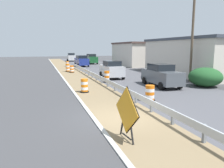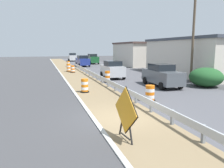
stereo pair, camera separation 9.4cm
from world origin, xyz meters
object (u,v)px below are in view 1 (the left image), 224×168
car_trailing_near_lane (161,75)px  car_lead_far_lane (112,69)px  traffic_barrel_close (84,86)px  utility_pole_near (193,33)px  warning_sign_diamond (127,112)px  car_mid_far_lane (91,59)px  traffic_barrel_far (68,68)px  car_trailing_far_lane (71,57)px  traffic_barrel_mid (107,77)px  traffic_barrel_nearest (150,94)px  traffic_barrel_farther (72,69)px  traffic_barrel_farthest (67,64)px  car_lead_near_lane (82,61)px

car_trailing_near_lane → car_lead_far_lane: car_trailing_near_lane is taller
traffic_barrel_close → utility_pole_near: (11.32, 2.16, 4.39)m
warning_sign_diamond → car_mid_far_lane: 39.39m
car_trailing_near_lane → warning_sign_diamond: bearing=-34.9°
traffic_barrel_close → traffic_barrel_far: bearing=88.0°
car_trailing_far_lane → utility_pole_near: bearing=-167.5°
traffic_barrel_mid → car_mid_far_lane: (4.15, 25.28, 0.54)m
traffic_barrel_nearest → traffic_barrel_farther: 18.23m
traffic_barrel_far → utility_pole_near: utility_pole_near is taller
car_trailing_near_lane → utility_pole_near: utility_pole_near is taller
traffic_barrel_nearest → traffic_barrel_farthest: traffic_barrel_nearest is taller
traffic_barrel_nearest → car_lead_near_lane: 28.08m
utility_pole_near → warning_sign_diamond: bearing=-135.3°
traffic_barrel_nearest → traffic_barrel_far: bearing=98.7°
car_mid_far_lane → warning_sign_diamond: bearing=-13.0°
traffic_barrel_close → traffic_barrel_farther: 14.00m
car_lead_near_lane → car_trailing_far_lane: car_trailing_far_lane is taller
warning_sign_diamond → car_trailing_near_lane: bearing=-132.2°
traffic_barrel_farthest → car_lead_near_lane: car_lead_near_lane is taller
warning_sign_diamond → utility_pole_near: utility_pole_near is taller
traffic_barrel_farthest → traffic_barrel_far: bearing=-96.3°
car_lead_far_lane → car_trailing_far_lane: 33.25m
traffic_barrel_farthest → car_lead_near_lane: 2.70m
traffic_barrel_mid → utility_pole_near: size_ratio=0.12×
car_mid_far_lane → utility_pole_near: (4.11, -27.32, 3.82)m
traffic_barrel_close → utility_pole_near: size_ratio=0.11×
warning_sign_diamond → traffic_barrel_mid: size_ratio=1.82×
utility_pole_near → traffic_barrel_mid: bearing=166.2°
traffic_barrel_close → traffic_barrel_far: traffic_barrel_far is taller
traffic_barrel_nearest → car_trailing_near_lane: size_ratio=0.22×
warning_sign_diamond → car_trailing_far_lane: 49.69m
car_lead_near_lane → warning_sign_diamond: bearing=171.0°
warning_sign_diamond → traffic_barrel_close: 9.24m
traffic_barrel_nearest → car_lead_far_lane: car_lead_far_lane is taller
car_lead_near_lane → car_mid_far_lane: 6.32m
traffic_barrel_farther → car_trailing_far_lane: car_trailing_far_lane is taller
traffic_barrel_nearest → car_mid_far_lane: (3.72, 33.55, 0.58)m
traffic_barrel_close → car_lead_near_lane: (4.08, 23.99, 0.54)m
traffic_barrel_nearest → car_lead_far_lane: size_ratio=0.26×
car_trailing_near_lane → car_lead_far_lane: bearing=-156.4°
car_trailing_near_lane → car_mid_far_lane: size_ratio=1.15×
traffic_barrel_close → car_lead_far_lane: 8.35m
traffic_barrel_mid → utility_pole_near: 9.56m
car_mid_far_lane → utility_pole_near: bearing=6.4°
traffic_barrel_farthest → traffic_barrel_close: bearing=-93.5°
traffic_barrel_nearest → warning_sign_diamond: bearing=-125.5°
traffic_barrel_close → traffic_barrel_farthest: traffic_barrel_close is taller
car_trailing_near_lane → traffic_barrel_far: bearing=-154.6°
car_lead_far_lane → car_trailing_far_lane: bearing=0.3°
warning_sign_diamond → traffic_barrel_farther: 23.22m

